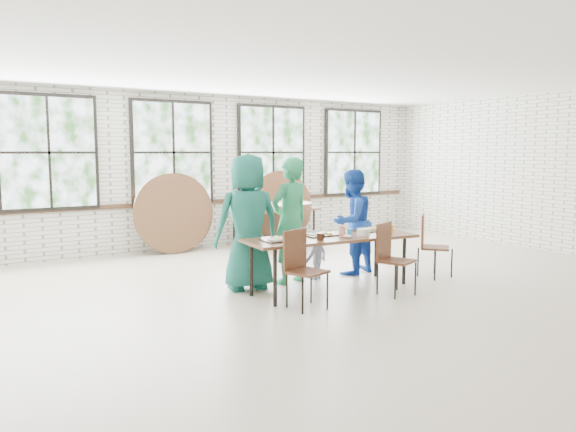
% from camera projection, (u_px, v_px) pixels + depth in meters
% --- Properties ---
extents(room, '(12.00, 12.00, 12.00)m').
position_uv_depth(room, '(173.00, 155.00, 10.63)').
color(room, beige).
rests_on(room, ground).
extents(dining_table, '(2.47, 1.03, 0.74)m').
position_uv_depth(dining_table, '(331.00, 240.00, 7.63)').
color(dining_table, brown).
rests_on(dining_table, ground).
extents(chair_near_left, '(0.52, 0.51, 0.95)m').
position_uv_depth(chair_near_left, '(301.00, 262.00, 6.78)').
color(chair_near_left, '#512D1B').
rests_on(chair_near_left, ground).
extents(chair_near_right, '(0.54, 0.53, 0.95)m').
position_uv_depth(chair_near_right, '(390.00, 252.00, 7.44)').
color(chair_near_right, '#512D1B').
rests_on(chair_near_right, ground).
extents(chair_spare, '(0.58, 0.58, 0.95)m').
position_uv_depth(chair_spare, '(429.00, 240.00, 8.46)').
color(chair_spare, '#512D1B').
rests_on(chair_spare, ground).
extents(adult_teal, '(0.99, 0.73, 1.87)m').
position_uv_depth(adult_teal, '(248.00, 222.00, 7.65)').
color(adult_teal, '#1D6E62').
rests_on(adult_teal, ground).
extents(adult_green, '(0.73, 0.55, 1.81)m').
position_uv_depth(adult_green, '(290.00, 221.00, 8.02)').
color(adult_green, '#228252').
rests_on(adult_green, ground).
extents(toddler, '(0.54, 0.40, 0.74)m').
position_uv_depth(toddler, '(316.00, 255.00, 8.32)').
color(toddler, '#172148').
rests_on(toddler, ground).
extents(adult_blue, '(0.92, 0.80, 1.62)m').
position_uv_depth(adult_blue, '(352.00, 222.00, 8.64)').
color(adult_blue, '#173FA1').
rests_on(adult_blue, ground).
extents(storage_table, '(1.85, 0.87, 0.74)m').
position_uv_depth(storage_table, '(275.00, 212.00, 11.32)').
color(storage_table, brown).
rests_on(storage_table, ground).
extents(tabletop_clutter, '(2.00, 0.61, 0.11)m').
position_uv_depth(tabletop_clutter, '(338.00, 234.00, 7.68)').
color(tabletop_clutter, black).
rests_on(tabletop_clutter, dining_table).
extents(round_tops_stacked, '(1.50, 1.50, 0.13)m').
position_uv_depth(round_tops_stacked, '(275.00, 206.00, 11.31)').
color(round_tops_stacked, brown).
rests_on(round_tops_stacked, storage_table).
extents(round_tops_leaning, '(3.96, 0.34, 1.49)m').
position_uv_depth(round_tops_leaning, '(213.00, 211.00, 10.95)').
color(round_tops_leaning, brown).
rests_on(round_tops_leaning, ground).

